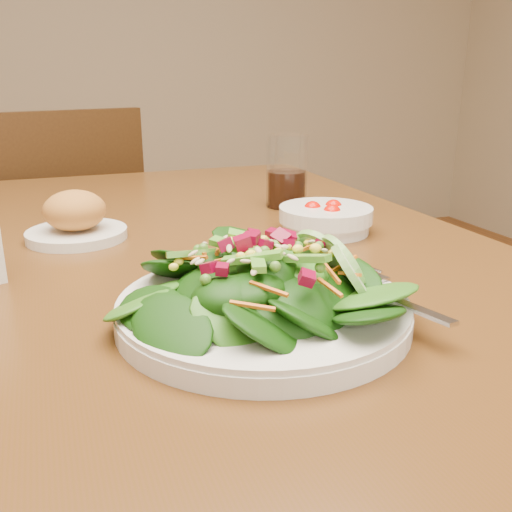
% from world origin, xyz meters
% --- Properties ---
extents(dining_table, '(0.90, 1.40, 0.75)m').
position_xyz_m(dining_table, '(0.00, 0.00, 0.65)').
color(dining_table, '#4B2912').
rests_on(dining_table, ground_plane).
extents(chair_far, '(0.50, 0.50, 0.90)m').
position_xyz_m(chair_far, '(-0.14, 0.91, 0.48)').
color(chair_far, black).
rests_on(chair_far, ground_plane).
extents(salad_plate, '(0.30, 0.29, 0.08)m').
position_xyz_m(salad_plate, '(0.03, -0.23, 0.78)').
color(salad_plate, silver).
rests_on(salad_plate, dining_table).
extents(bread_plate, '(0.15, 0.15, 0.07)m').
position_xyz_m(bread_plate, '(-0.13, 0.14, 0.78)').
color(bread_plate, silver).
rests_on(bread_plate, dining_table).
extents(tomato_bowl, '(0.14, 0.14, 0.05)m').
position_xyz_m(tomato_bowl, '(0.23, 0.05, 0.77)').
color(tomato_bowl, silver).
rests_on(tomato_bowl, dining_table).
extents(drinking_glass, '(0.08, 0.08, 0.13)m').
position_xyz_m(drinking_glass, '(0.25, 0.23, 0.81)').
color(drinking_glass, silver).
rests_on(drinking_glass, dining_table).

